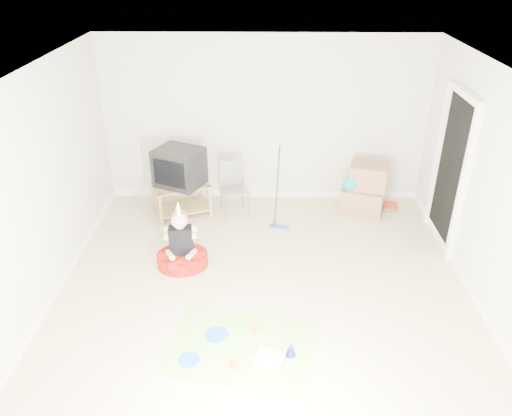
{
  "coord_description": "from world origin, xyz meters",
  "views": [
    {
      "loc": [
        -0.01,
        -4.89,
        3.75
      ],
      "look_at": [
        -0.1,
        0.4,
        0.9
      ],
      "focal_mm": 35.0,
      "sensor_mm": 36.0,
      "label": 1
    }
  ],
  "objects_px": {
    "cardboard_boxes": "(364,190)",
    "birthday_cake": "(269,361)",
    "seated_woman": "(182,252)",
    "tv_stand": "(182,197)",
    "crt_tv": "(179,167)",
    "folding_chair": "(234,190)"
  },
  "relations": [
    {
      "from": "cardboard_boxes",
      "to": "birthday_cake",
      "type": "distance_m",
      "value": 3.56
    },
    {
      "from": "cardboard_boxes",
      "to": "seated_woman",
      "type": "distance_m",
      "value": 3.01
    },
    {
      "from": "tv_stand",
      "to": "crt_tv",
      "type": "xyz_separation_m",
      "value": [
        -0.0,
        0.0,
        0.49
      ]
    },
    {
      "from": "tv_stand",
      "to": "birthday_cake",
      "type": "xyz_separation_m",
      "value": [
        1.32,
        -3.09,
        -0.26
      ]
    },
    {
      "from": "tv_stand",
      "to": "cardboard_boxes",
      "type": "height_order",
      "value": "cardboard_boxes"
    },
    {
      "from": "crt_tv",
      "to": "seated_woman",
      "type": "bearing_deg",
      "value": -56.86
    },
    {
      "from": "folding_chair",
      "to": "birthday_cake",
      "type": "xyz_separation_m",
      "value": [
        0.51,
        -3.1,
        -0.38
      ]
    },
    {
      "from": "crt_tv",
      "to": "cardboard_boxes",
      "type": "distance_m",
      "value": 2.82
    },
    {
      "from": "crt_tv",
      "to": "cardboard_boxes",
      "type": "relative_size",
      "value": 0.82
    },
    {
      "from": "tv_stand",
      "to": "cardboard_boxes",
      "type": "relative_size",
      "value": 1.19
    },
    {
      "from": "folding_chair",
      "to": "tv_stand",
      "type": "bearing_deg",
      "value": -179.39
    },
    {
      "from": "tv_stand",
      "to": "folding_chair",
      "type": "relative_size",
      "value": 1.11
    },
    {
      "from": "folding_chair",
      "to": "seated_woman",
      "type": "distance_m",
      "value": 1.53
    },
    {
      "from": "seated_woman",
      "to": "tv_stand",
      "type": "bearing_deg",
      "value": 98.28
    },
    {
      "from": "tv_stand",
      "to": "cardboard_boxes",
      "type": "bearing_deg",
      "value": 2.63
    },
    {
      "from": "folding_chair",
      "to": "cardboard_boxes",
      "type": "relative_size",
      "value": 1.08
    },
    {
      "from": "cardboard_boxes",
      "to": "birthday_cake",
      "type": "relative_size",
      "value": 2.36
    },
    {
      "from": "crt_tv",
      "to": "cardboard_boxes",
      "type": "xyz_separation_m",
      "value": [
        2.79,
        0.13,
        -0.41
      ]
    },
    {
      "from": "tv_stand",
      "to": "birthday_cake",
      "type": "relative_size",
      "value": 2.82
    },
    {
      "from": "folding_chair",
      "to": "birthday_cake",
      "type": "height_order",
      "value": "folding_chair"
    },
    {
      "from": "folding_chair",
      "to": "birthday_cake",
      "type": "distance_m",
      "value": 3.16
    },
    {
      "from": "seated_woman",
      "to": "birthday_cake",
      "type": "xyz_separation_m",
      "value": [
        1.12,
        -1.7,
        -0.17
      ]
    }
  ]
}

